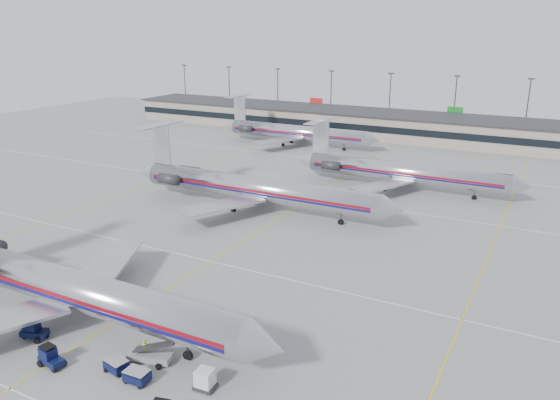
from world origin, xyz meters
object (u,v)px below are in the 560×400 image
Objects in this scene: jet_foreground at (59,284)px; belt_loader at (151,355)px; jet_second_row at (252,188)px; tug_center at (50,357)px; uld_container at (205,379)px.

jet_foreground is 13.28m from belt_loader.
jet_second_row is 10.05× the size of belt_loader.
uld_container is (13.44, 3.60, 0.01)m from tug_center.
uld_container is at bearing -7.93° from jet_foreground.
uld_container is 6.36m from belt_loader.
uld_container is at bearing 22.70° from tug_center.
jet_foreground is 1.02× the size of jet_second_row.
uld_container is at bearing -21.37° from belt_loader.
tug_center is at bearing -161.56° from belt_loader.
uld_container is 0.37× the size of belt_loader.
belt_loader is (-6.30, 0.86, -0.24)m from uld_container.
tug_center is (5.67, -6.27, -2.79)m from jet_foreground.
jet_second_row reaches higher than belt_loader.
tug_center is (6.19, -44.10, -2.70)m from jet_second_row.
jet_second_row is at bearing 95.00° from belt_loader.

